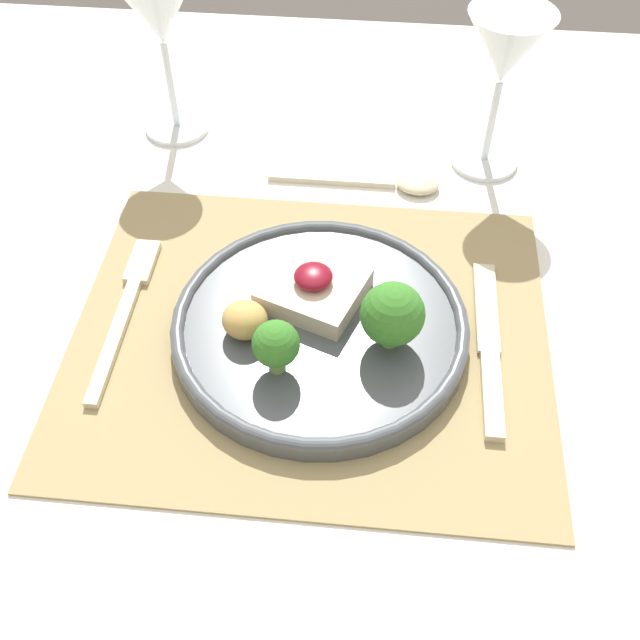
{
  "coord_description": "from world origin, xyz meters",
  "views": [
    {
      "loc": [
        0.05,
        -0.42,
        1.29
      ],
      "look_at": [
        0.01,
        -0.0,
        0.8
      ],
      "focal_mm": 42.0,
      "sensor_mm": 36.0,
      "label": 1
    }
  ],
  "objects_px": {
    "dinner_plate": "(322,324)",
    "spoon": "(394,182)",
    "wine_glass_near": "(505,56)",
    "knife": "(489,356)",
    "fork": "(127,304)",
    "wine_glass_far": "(159,18)"
  },
  "relations": [
    {
      "from": "fork",
      "to": "spoon",
      "type": "bearing_deg",
      "value": 41.88
    },
    {
      "from": "dinner_plate",
      "to": "knife",
      "type": "xyz_separation_m",
      "value": [
        0.15,
        -0.01,
        -0.01
      ]
    },
    {
      "from": "knife",
      "to": "spoon",
      "type": "bearing_deg",
      "value": 110.77
    },
    {
      "from": "dinner_plate",
      "to": "spoon",
      "type": "height_order",
      "value": "dinner_plate"
    },
    {
      "from": "dinner_plate",
      "to": "wine_glass_near",
      "type": "distance_m",
      "value": 0.33
    },
    {
      "from": "fork",
      "to": "knife",
      "type": "height_order",
      "value": "knife"
    },
    {
      "from": "knife",
      "to": "wine_glass_far",
      "type": "bearing_deg",
      "value": 137.38
    },
    {
      "from": "knife",
      "to": "dinner_plate",
      "type": "bearing_deg",
      "value": 174.91
    },
    {
      "from": "dinner_plate",
      "to": "spoon",
      "type": "relative_size",
      "value": 1.45
    },
    {
      "from": "fork",
      "to": "wine_glass_near",
      "type": "height_order",
      "value": "wine_glass_near"
    },
    {
      "from": "dinner_plate",
      "to": "fork",
      "type": "bearing_deg",
      "value": 174.59
    },
    {
      "from": "knife",
      "to": "wine_glass_far",
      "type": "relative_size",
      "value": 1.08
    },
    {
      "from": "dinner_plate",
      "to": "spoon",
      "type": "distance_m",
      "value": 0.23
    },
    {
      "from": "spoon",
      "to": "wine_glass_far",
      "type": "height_order",
      "value": "wine_glass_far"
    },
    {
      "from": "dinner_plate",
      "to": "wine_glass_near",
      "type": "height_order",
      "value": "wine_glass_near"
    },
    {
      "from": "wine_glass_far",
      "to": "dinner_plate",
      "type": "bearing_deg",
      "value": -56.51
    },
    {
      "from": "spoon",
      "to": "wine_glass_near",
      "type": "xyz_separation_m",
      "value": [
        0.1,
        0.05,
        0.12
      ]
    },
    {
      "from": "knife",
      "to": "spoon",
      "type": "distance_m",
      "value": 0.25
    },
    {
      "from": "knife",
      "to": "wine_glass_near",
      "type": "relative_size",
      "value": 1.13
    },
    {
      "from": "knife",
      "to": "wine_glass_far",
      "type": "xyz_separation_m",
      "value": [
        -0.34,
        0.31,
        0.13
      ]
    },
    {
      "from": "fork",
      "to": "knife",
      "type": "xyz_separation_m",
      "value": [
        0.33,
        -0.03,
        0.0
      ]
    },
    {
      "from": "wine_glass_far",
      "to": "knife",
      "type": "bearing_deg",
      "value": -42.07
    }
  ]
}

